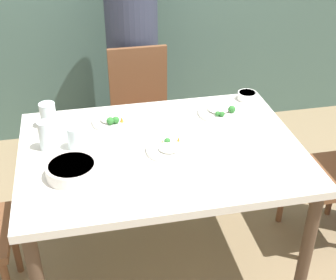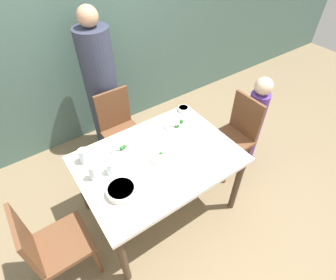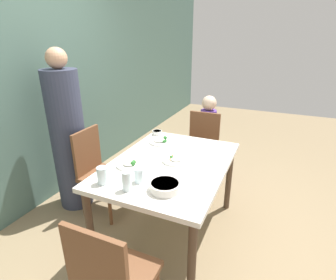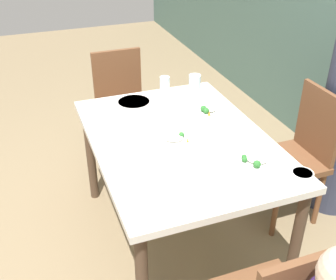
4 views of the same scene
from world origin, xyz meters
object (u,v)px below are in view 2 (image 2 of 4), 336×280
(chair_adult_spot, at_px, (120,128))
(glass_water_tall, at_px, (93,172))
(bowl_curry, at_px, (121,190))
(chair_child_spot, at_px, (236,134))
(plate_rice_adult, at_px, (121,147))
(person_child, at_px, (253,122))
(person_adult, at_px, (103,92))

(chair_adult_spot, xyz_separation_m, glass_water_tall, (-0.56, -0.72, 0.33))
(bowl_curry, bearing_deg, chair_child_spot, 6.29)
(chair_child_spot, bearing_deg, chair_adult_spot, -129.43)
(plate_rice_adult, bearing_deg, glass_water_tall, -150.99)
(chair_adult_spot, xyz_separation_m, person_child, (1.25, -0.80, 0.04))
(chair_child_spot, relative_size, glass_water_tall, 6.29)
(bowl_curry, bearing_deg, plate_rice_adult, 62.82)
(chair_child_spot, distance_m, bowl_curry, 1.47)
(person_child, xyz_separation_m, bowl_curry, (-1.70, -0.16, 0.26))
(person_adult, relative_size, glass_water_tall, 11.63)
(person_adult, xyz_separation_m, glass_water_tall, (-0.56, -1.06, 0.05))
(person_child, height_order, plate_rice_adult, person_child)
(plate_rice_adult, relative_size, glass_water_tall, 1.49)
(chair_adult_spot, height_order, person_child, person_child)
(plate_rice_adult, bearing_deg, chair_adult_spot, 66.56)
(bowl_curry, bearing_deg, glass_water_tall, 113.85)
(person_adult, height_order, bowl_curry, person_adult)
(glass_water_tall, bearing_deg, person_child, -2.77)
(chair_child_spot, distance_m, person_child, 0.27)
(bowl_curry, relative_size, plate_rice_adult, 1.05)
(bowl_curry, distance_m, glass_water_tall, 0.27)
(bowl_curry, distance_m, plate_rice_adult, 0.48)
(bowl_curry, height_order, plate_rice_adult, bowl_curry)
(person_adult, distance_m, glass_water_tall, 1.20)
(person_adult, height_order, glass_water_tall, person_adult)
(glass_water_tall, bearing_deg, person_adult, 62.18)
(person_adult, bearing_deg, chair_child_spot, -49.56)
(chair_adult_spot, xyz_separation_m, bowl_curry, (-0.45, -0.96, 0.29))
(chair_child_spot, relative_size, person_child, 0.84)
(person_child, bearing_deg, chair_adult_spot, 147.24)
(bowl_curry, height_order, glass_water_tall, glass_water_tall)
(bowl_curry, bearing_deg, person_child, 5.29)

